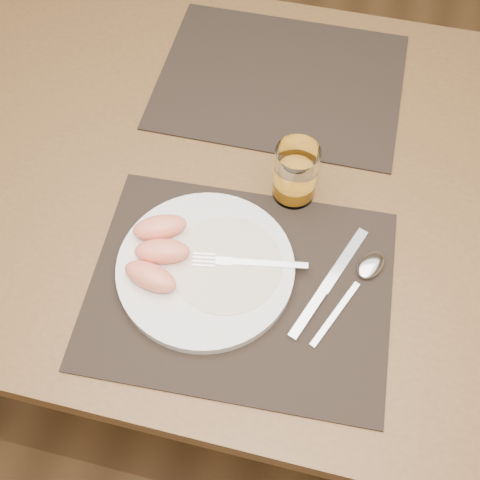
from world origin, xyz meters
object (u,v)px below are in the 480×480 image
juice_glass (295,175)px  plate (206,268)px  spoon (366,272)px  table (255,200)px  placemat_near (240,288)px  placemat_far (280,81)px  knife (323,291)px  fork (240,262)px

juice_glass → plate: bearing=-120.0°
spoon → table: bearing=143.2°
placemat_near → plate: 0.06m
table → spoon: size_ratio=7.60×
placemat_far → spoon: bearing=-60.8°
placemat_near → juice_glass: juice_glass is taller
placemat_far → spoon: size_ratio=2.44×
table → knife: size_ratio=6.62×
fork → knife: (0.13, -0.01, -0.02)m
placemat_far → spoon: (0.21, -0.37, 0.01)m
table → spoon: spoon is taller
table → juice_glass: bearing=-23.2°
placemat_near → placemat_far: bearing=93.8°
table → knife: 0.26m
spoon → juice_glass: size_ratio=1.75×
knife → placemat_far: bearing=109.9°
plate → knife: 0.18m
table → fork: bearing=-85.0°
spoon → juice_glass: juice_glass is taller
table → placemat_near: bearing=-83.4°
juice_glass → knife: bearing=-65.2°
table → plate: bearing=-99.0°
placemat_near → juice_glass: bearing=77.1°
fork → knife: fork is taller
placemat_far → plate: plate is taller
knife → juice_glass: (-0.08, 0.17, 0.04)m
knife → placemat_near: bearing=-170.2°
table → fork: fork is taller
plate → placemat_far: bearing=86.2°
spoon → plate: bearing=-167.5°
juice_glass → table: bearing=156.8°
knife → spoon: size_ratio=1.15×
knife → fork: bearing=175.4°
knife → spoon: 0.07m
placemat_far → juice_glass: (0.07, -0.25, 0.05)m
fork → table: bearing=95.0°
plate → juice_glass: (0.10, 0.18, 0.04)m
plate → juice_glass: juice_glass is taller
plate → spoon: size_ratio=1.47×
table → placemat_far: bearing=91.1°
placemat_near → placemat_far: size_ratio=1.00×
placemat_far → knife: bearing=-70.1°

